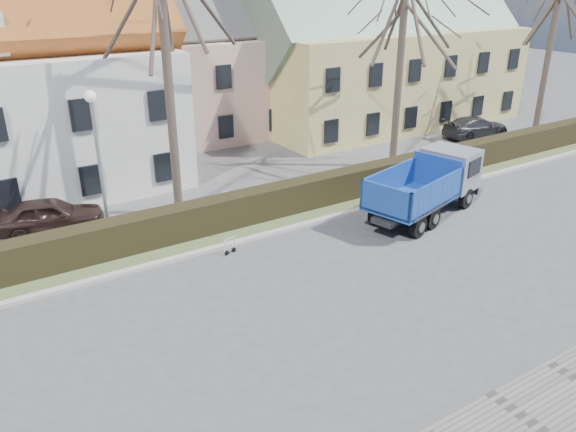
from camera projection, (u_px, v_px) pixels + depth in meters
ground at (338, 287)px, 18.18m from camera, size 120.00×120.00×0.00m
curb_far at (267, 234)px, 21.72m from camera, size 80.00×0.30×0.12m
grass_strip at (247, 220)px, 22.97m from camera, size 80.00×3.00×0.10m
hedge at (249, 208)px, 22.57m from camera, size 60.00×0.90×1.30m
building_pink at (194, 69)px, 34.05m from camera, size 10.80×8.80×8.00m
building_yellow at (378, 56)px, 37.52m from camera, size 18.80×10.80×8.50m
tree_1 at (167, 60)px, 21.26m from camera, size 9.20×9.20×12.65m
tree_2 at (400, 59)px, 27.49m from camera, size 8.00×8.00×11.00m
tree_3 at (550, 48)px, 33.51m from camera, size 7.60×7.60×10.45m
dump_truck at (422, 188)px, 22.94m from camera, size 6.70×3.91×2.52m
streetlight at (101, 171)px, 19.82m from camera, size 0.46×0.46×5.84m
cart_frame at (225, 247)px, 20.06m from camera, size 0.87×0.63×0.71m
parked_car_a at (50, 215)px, 21.89m from camera, size 4.27×2.59×1.36m
parked_car_b at (476, 127)px, 34.54m from camera, size 4.57×2.31×1.27m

